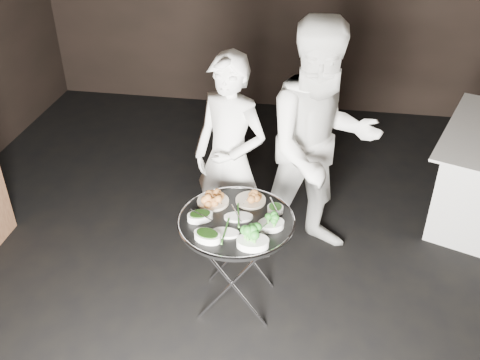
% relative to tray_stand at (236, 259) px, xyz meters
% --- Properties ---
extents(floor, '(6.00, 7.00, 0.05)m').
position_rel_tray_stand_xyz_m(floor, '(0.16, -0.13, -0.43)').
color(floor, black).
rests_on(floor, ground).
extents(tray_stand, '(0.49, 0.42, 0.72)m').
position_rel_tray_stand_xyz_m(tray_stand, '(0.00, 0.00, 0.00)').
color(tray_stand, silver).
rests_on(tray_stand, floor).
extents(serving_tray, '(0.77, 0.77, 0.04)m').
position_rel_tray_stand_xyz_m(serving_tray, '(0.00, 0.00, 0.32)').
color(serving_tray, black).
rests_on(serving_tray, tray_stand).
extents(potato_plate_a, '(0.22, 0.22, 0.08)m').
position_rel_tray_stand_xyz_m(potato_plate_a, '(-0.19, 0.16, 0.37)').
color(potato_plate_a, beige).
rests_on(potato_plate_a, serving_tray).
extents(potato_plate_b, '(0.21, 0.21, 0.08)m').
position_rel_tray_stand_xyz_m(potato_plate_b, '(0.06, 0.22, 0.37)').
color(potato_plate_b, beige).
rests_on(potato_plate_b, serving_tray).
extents(greens_bowl, '(0.11, 0.11, 0.06)m').
position_rel_tray_stand_xyz_m(greens_bowl, '(0.24, 0.13, 0.36)').
color(greens_bowl, white).
rests_on(greens_bowl, serving_tray).
extents(asparagus_plate_a, '(0.20, 0.14, 0.04)m').
position_rel_tray_stand_xyz_m(asparagus_plate_a, '(0.01, 0.02, 0.35)').
color(asparagus_plate_a, white).
rests_on(asparagus_plate_a, serving_tray).
extents(asparagus_plate_b, '(0.18, 0.10, 0.04)m').
position_rel_tray_stand_xyz_m(asparagus_plate_b, '(-0.04, -0.16, 0.35)').
color(asparagus_plate_b, white).
rests_on(asparagus_plate_b, serving_tray).
extents(spinach_bowl_a, '(0.20, 0.17, 0.07)m').
position_rel_tray_stand_xyz_m(spinach_bowl_a, '(-0.23, -0.04, 0.37)').
color(spinach_bowl_a, white).
rests_on(spinach_bowl_a, serving_tray).
extents(spinach_bowl_b, '(0.20, 0.16, 0.07)m').
position_rel_tray_stand_xyz_m(spinach_bowl_b, '(-0.14, -0.23, 0.37)').
color(spinach_bowl_b, white).
rests_on(spinach_bowl_b, serving_tray).
extents(broccoli_bowl_a, '(0.21, 0.18, 0.07)m').
position_rel_tray_stand_xyz_m(broccoli_bowl_a, '(0.23, -0.04, 0.37)').
color(broccoli_bowl_a, white).
rests_on(broccoli_bowl_a, serving_tray).
extents(broccoli_bowl_b, '(0.21, 0.17, 0.08)m').
position_rel_tray_stand_xyz_m(broccoli_bowl_b, '(0.14, -0.24, 0.37)').
color(broccoli_bowl_b, white).
rests_on(broccoli_bowl_b, serving_tray).
extents(serving_utensils, '(0.58, 0.44, 0.01)m').
position_rel_tray_stand_xyz_m(serving_utensils, '(0.02, 0.07, 0.38)').
color(serving_utensils, silver).
rests_on(serving_utensils, serving_tray).
extents(waiter_left, '(0.69, 0.58, 1.62)m').
position_rel_tray_stand_xyz_m(waiter_left, '(-0.15, 0.63, 0.41)').
color(waiter_left, white).
rests_on(waiter_left, floor).
extents(waiter_right, '(1.12, 1.01, 1.88)m').
position_rel_tray_stand_xyz_m(waiter_right, '(0.49, 0.70, 0.54)').
color(waiter_right, white).
rests_on(waiter_right, floor).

